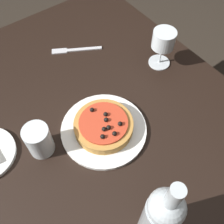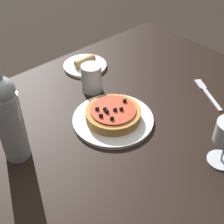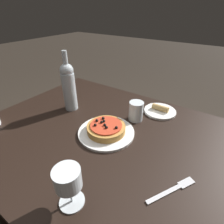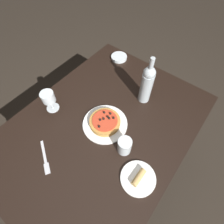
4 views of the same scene
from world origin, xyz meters
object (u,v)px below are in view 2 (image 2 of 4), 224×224
Objects in this scene: dinner_plate at (113,119)px; pizza at (113,114)px; fork at (207,92)px; side_plate at (85,65)px; water_cup at (92,78)px; dining_table at (118,139)px; wine_bottle at (8,117)px.

dinner_plate is 1.47× the size of pizza.
fork is (-0.36, 0.12, -0.00)m from dinner_plate.
side_plate is (-0.14, -0.33, -0.02)m from pizza.
dining_table is at bearing 77.42° from water_cup.
pizza reaches higher than fork.
dinner_plate is at bearing -30.63° from dining_table.
dining_table is 7.23× the size of side_plate.
pizza is (0.00, 0.00, 0.02)m from dinner_plate.
dining_table is at bearing 69.87° from side_plate.
side_plate reaches higher than dining_table.
dinner_plate reaches higher than fork.
wine_bottle reaches higher than pizza.
pizza is at bearing -30.17° from dining_table.
side_plate reaches higher than fork.
pizza is at bearing 166.17° from wine_bottle.
dining_table is 0.37m from fork.
dinner_plate is 0.20m from water_cup.
dinner_plate is at bearing -172.21° from pizza.
dinner_plate is 2.58× the size of water_cup.
fork is at bearing 162.34° from dinner_plate.
dining_table is at bearing 149.37° from dinner_plate.
wine_bottle is (0.32, -0.09, 0.23)m from dining_table.
dinner_plate is 0.81× the size of wine_bottle.
dinner_plate is 0.38m from fork.
wine_bottle is (0.31, -0.08, 0.11)m from pizza.
dining_table is 4.82× the size of dinner_plate.
water_cup is at bearing -108.05° from dinner_plate.
water_cup is at bearing -102.58° from dining_table.
pizza is at bearing 66.79° from side_plate.
dinner_plate is 1.50× the size of fork.
water_cup is 0.17m from side_plate.
side_plate is (-0.14, -0.33, 0.00)m from dinner_plate.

